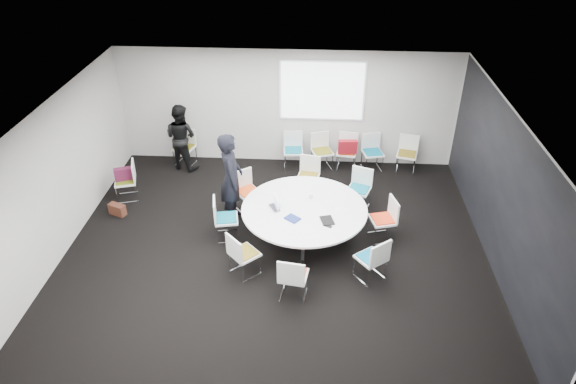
# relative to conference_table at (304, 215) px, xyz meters

# --- Properties ---
(room_shell) EXTENTS (8.08, 7.08, 2.88)m
(room_shell) POSITION_rel_conference_table_xyz_m (-0.43, -0.28, 0.84)
(room_shell) COLOR black
(room_shell) RESTS_ON ground
(conference_table) EXTENTS (2.40, 2.40, 0.73)m
(conference_table) POSITION_rel_conference_table_xyz_m (0.00, 0.00, 0.00)
(conference_table) COLOR silver
(conference_table) RESTS_ON ground
(projection_screen) EXTENTS (1.90, 0.03, 1.35)m
(projection_screen) POSITION_rel_conference_table_xyz_m (0.28, 3.18, 1.29)
(projection_screen) COLOR white
(projection_screen) RESTS_ON room_shell
(chair_ring_a) EXTENTS (0.55, 0.56, 0.88)m
(chair_ring_a) POSITION_rel_conference_table_xyz_m (1.53, 0.11, -0.28)
(chair_ring_a) COLOR silver
(chair_ring_a) RESTS_ON ground
(chair_ring_b) EXTENTS (0.59, 0.58, 0.88)m
(chair_ring_b) POSITION_rel_conference_table_xyz_m (1.12, 1.19, -0.28)
(chair_ring_b) COLOR silver
(chair_ring_b) RESTS_ON ground
(chair_ring_c) EXTENTS (0.53, 0.52, 0.88)m
(chair_ring_c) POSITION_rel_conference_table_xyz_m (0.03, 1.66, -0.28)
(chair_ring_c) COLOR silver
(chair_ring_c) RESTS_ON ground
(chair_ring_d) EXTENTS (0.64, 0.64, 0.88)m
(chair_ring_d) POSITION_rel_conference_table_xyz_m (-1.23, 0.96, -0.28)
(chair_ring_d) COLOR silver
(chair_ring_d) RESTS_ON ground
(chair_ring_e) EXTENTS (0.53, 0.53, 0.88)m
(chair_ring_e) POSITION_rel_conference_table_xyz_m (-1.53, -0.04, -0.28)
(chair_ring_e) COLOR silver
(chair_ring_e) RESTS_ON ground
(chair_ring_f) EXTENTS (0.64, 0.64, 0.88)m
(chair_ring_f) POSITION_rel_conference_table_xyz_m (-1.03, -1.09, -0.28)
(chair_ring_f) COLOR silver
(chair_ring_f) RESTS_ON ground
(chair_ring_g) EXTENTS (0.52, 0.51, 0.88)m
(chair_ring_g) POSITION_rel_conference_table_xyz_m (-0.13, -1.62, -0.28)
(chair_ring_g) COLOR silver
(chair_ring_g) RESTS_ON ground
(chair_ring_h) EXTENTS (0.64, 0.64, 0.88)m
(chair_ring_h) POSITION_rel_conference_table_xyz_m (1.22, -1.07, -0.28)
(chair_ring_h) COLOR silver
(chair_ring_h) RESTS_ON ground
(chair_back_a) EXTENTS (0.50, 0.49, 0.88)m
(chair_back_a) POSITION_rel_conference_table_xyz_m (-0.36, 2.87, -0.28)
(chair_back_a) COLOR silver
(chair_back_a) RESTS_ON ground
(chair_back_b) EXTENTS (0.58, 0.57, 0.88)m
(chair_back_b) POSITION_rel_conference_table_xyz_m (0.33, 2.87, -0.28)
(chair_back_b) COLOR silver
(chair_back_b) RESTS_ON ground
(chair_back_c) EXTENTS (0.52, 0.51, 0.88)m
(chair_back_c) POSITION_rel_conference_table_xyz_m (0.92, 2.89, -0.28)
(chair_back_c) COLOR silver
(chair_back_c) RESTS_ON ground
(chair_back_d) EXTENTS (0.55, 0.54, 0.88)m
(chair_back_d) POSITION_rel_conference_table_xyz_m (1.54, 2.89, -0.28)
(chair_back_d) COLOR silver
(chair_back_d) RESTS_ON ground
(chair_back_e) EXTENTS (0.55, 0.55, 0.88)m
(chair_back_e) POSITION_rel_conference_table_xyz_m (2.35, 2.86, -0.28)
(chair_back_e) COLOR silver
(chair_back_e) RESTS_ON ground
(chair_spare_left) EXTENTS (0.56, 0.57, 0.88)m
(chair_spare_left) POSITION_rel_conference_table_xyz_m (-3.93, 1.24, -0.28)
(chair_spare_left) COLOR silver
(chair_spare_left) RESTS_ON ground
(chair_person_back) EXTENTS (0.57, 0.56, 0.88)m
(chair_person_back) POSITION_rel_conference_table_xyz_m (-3.02, 2.87, -0.28)
(chair_person_back) COLOR silver
(chair_person_back) RESTS_ON ground
(person_main) EXTENTS (0.59, 0.79, 1.94)m
(person_main) POSITION_rel_conference_table_xyz_m (-1.49, 0.62, 0.41)
(person_main) COLOR black
(person_main) RESTS_ON ground
(person_back) EXTENTS (0.97, 0.87, 1.62)m
(person_back) POSITION_rel_conference_table_xyz_m (-3.03, 2.71, 0.25)
(person_back) COLOR black
(person_back) RESTS_ON ground
(laptop) EXTENTS (0.31, 0.36, 0.02)m
(laptop) POSITION_rel_conference_table_xyz_m (-0.53, -0.03, 0.18)
(laptop) COLOR #333338
(laptop) RESTS_ON conference_table
(laptop_lid) EXTENTS (0.11, 0.29, 0.22)m
(laptop_lid) POSITION_rel_conference_table_xyz_m (-0.54, -0.02, 0.30)
(laptop_lid) COLOR silver
(laptop_lid) RESTS_ON conference_table
(notebook_black) EXTENTS (0.29, 0.35, 0.02)m
(notebook_black) POSITION_rel_conference_table_xyz_m (0.43, -0.40, 0.18)
(notebook_black) COLOR black
(notebook_black) RESTS_ON conference_table
(tablet_folio) EXTENTS (0.33, 0.32, 0.03)m
(tablet_folio) POSITION_rel_conference_table_xyz_m (-0.21, -0.38, 0.18)
(tablet_folio) COLOR navy
(tablet_folio) RESTS_ON conference_table
(papers_right) EXTENTS (0.36, 0.33, 0.00)m
(papers_right) POSITION_rel_conference_table_xyz_m (0.46, 0.15, 0.17)
(papers_right) COLOR silver
(papers_right) RESTS_ON conference_table
(papers_front) EXTENTS (0.36, 0.33, 0.00)m
(papers_front) POSITION_rel_conference_table_xyz_m (0.70, -0.02, 0.17)
(papers_front) COLOR white
(papers_front) RESTS_ON conference_table
(cup) EXTENTS (0.08, 0.08, 0.09)m
(cup) POSITION_rel_conference_table_xyz_m (0.11, 0.36, 0.22)
(cup) COLOR white
(cup) RESTS_ON conference_table
(phone) EXTENTS (0.16, 0.12, 0.01)m
(phone) POSITION_rel_conference_table_xyz_m (0.45, -0.57, 0.18)
(phone) COLOR black
(phone) RESTS_ON conference_table
(maroon_bag) EXTENTS (0.42, 0.28, 0.28)m
(maroon_bag) POSITION_rel_conference_table_xyz_m (-3.94, 1.23, 0.06)
(maroon_bag) COLOR #521530
(maroon_bag) RESTS_ON chair_spare_left
(brown_bag) EXTENTS (0.39, 0.29, 0.24)m
(brown_bag) POSITION_rel_conference_table_xyz_m (-3.96, 0.60, -0.44)
(brown_bag) COLOR #442115
(brown_bag) RESTS_ON ground
(red_jacket) EXTENTS (0.45, 0.19, 0.36)m
(red_jacket) POSITION_rel_conference_table_xyz_m (0.92, 2.66, 0.14)
(red_jacket) COLOR maroon
(red_jacket) RESTS_ON chair_back_c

